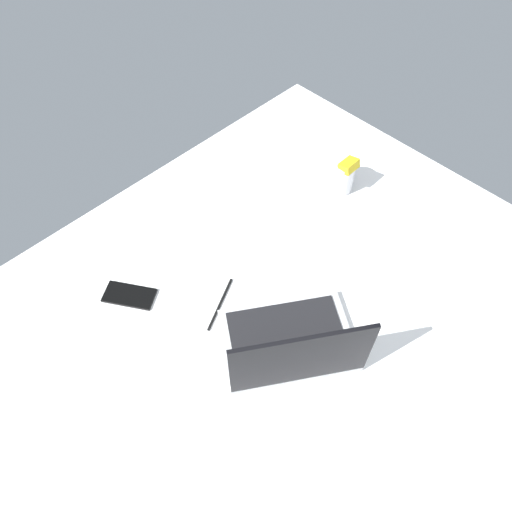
# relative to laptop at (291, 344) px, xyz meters

# --- Properties ---
(bed_mattress) EXTENTS (1.80, 1.40, 0.18)m
(bed_mattress) POSITION_rel_laptop_xyz_m (0.02, -0.07, -0.13)
(bed_mattress) COLOR white
(bed_mattress) RESTS_ON ground
(laptop) EXTENTS (0.40, 0.37, 0.23)m
(laptop) POSITION_rel_laptop_xyz_m (0.00, 0.00, 0.00)
(laptop) COLOR #B7BABC
(laptop) RESTS_ON bed_mattress
(snack_cup) EXTENTS (0.09, 0.09, 0.13)m
(snack_cup) POSITION_rel_laptop_xyz_m (-0.54, -0.29, 0.02)
(snack_cup) COLOR silver
(snack_cup) RESTS_ON bed_mattress
(cell_phone) EXTENTS (0.13, 0.15, 0.01)m
(cell_phone) POSITION_rel_laptop_xyz_m (0.19, -0.43, -0.04)
(cell_phone) COLOR black
(cell_phone) RESTS_ON bed_mattress
(charger_cable) EXTENTS (0.16, 0.08, 0.01)m
(charger_cable) POSITION_rel_laptop_xyz_m (0.03, -0.23, -0.04)
(charger_cable) COLOR black
(charger_cable) RESTS_ON bed_mattress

